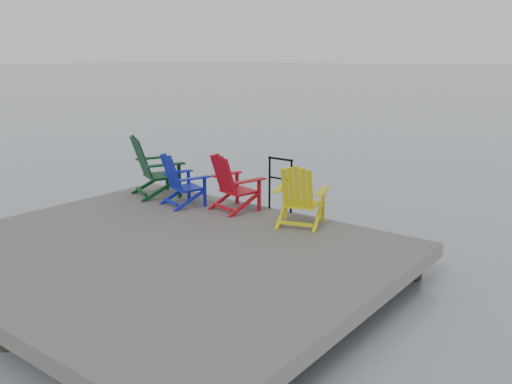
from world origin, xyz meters
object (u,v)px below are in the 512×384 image
Objects in this scene: chair_blue at (181,180)px; chair_red at (233,182)px; chair_green at (153,166)px; chair_yellow at (300,195)px; handrail at (280,179)px.

chair_red is (0.91, 0.31, 0.03)m from chair_blue.
chair_green is at bearing -173.80° from chair_blue.
chair_blue is 0.95× the size of chair_red.
chair_green is 0.91m from chair_blue.
chair_green is 1.22× the size of chair_blue.
chair_green is 1.16× the size of chair_red.
chair_yellow reaches higher than chair_blue.
chair_blue is at bearing 167.04° from chair_yellow.
chair_blue is (0.88, -0.17, -0.10)m from chair_green.
handrail is at bearing 125.01° from chair_yellow.
chair_red is at bearing -143.04° from handrail.
chair_red reaches higher than handrail.
chair_blue is at bearing 13.80° from chair_green.
chair_blue is (-1.54, -0.78, -0.08)m from handrail.
chair_green is 1.80m from chair_red.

